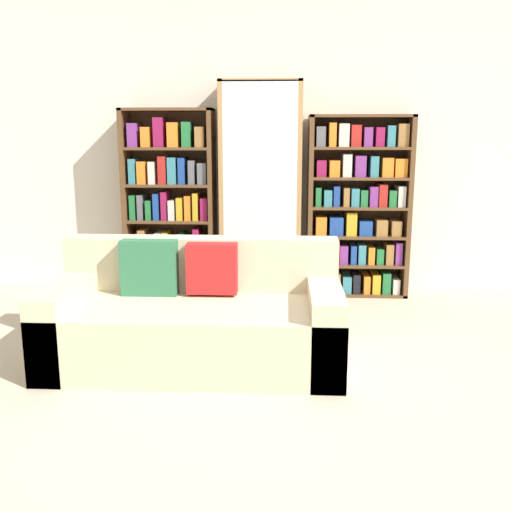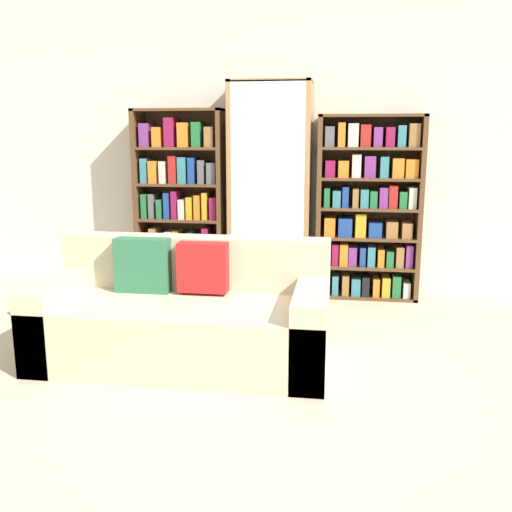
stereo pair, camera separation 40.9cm
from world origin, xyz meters
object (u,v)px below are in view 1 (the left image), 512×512
at_px(display_cabinet, 261,191).
at_px(bookshelf_right, 358,208).
at_px(couch, 196,319).
at_px(bookshelf_left, 170,205).
at_px(wine_bottle, 316,305).

bearing_deg(display_cabinet, bookshelf_right, 1.05).
distance_m(couch, bookshelf_left, 1.79).
height_order(display_cabinet, bookshelf_right, display_cabinet).
xyz_separation_m(bookshelf_left, display_cabinet, (0.82, -0.02, 0.13)).
height_order(couch, display_cabinet, display_cabinet).
height_order(bookshelf_left, display_cabinet, display_cabinet).
relative_size(display_cabinet, wine_bottle, 4.81).
xyz_separation_m(display_cabinet, wine_bottle, (0.46, -0.90, -0.77)).
height_order(display_cabinet, wine_bottle, display_cabinet).
xyz_separation_m(display_cabinet, bookshelf_right, (0.86, 0.02, -0.15)).
xyz_separation_m(bookshelf_right, wine_bottle, (-0.41, -0.91, -0.62)).
height_order(couch, bookshelf_left, bookshelf_left).
height_order(bookshelf_left, bookshelf_right, bookshelf_left).
xyz_separation_m(couch, display_cabinet, (0.34, 1.63, 0.66)).
height_order(couch, wine_bottle, couch).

